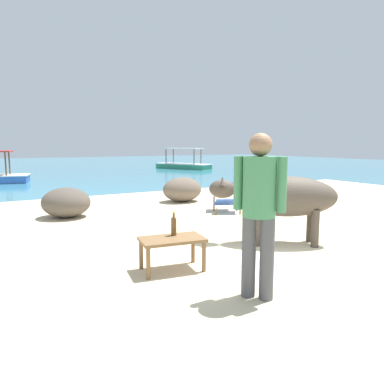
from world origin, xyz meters
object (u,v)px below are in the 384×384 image
at_px(bottle, 174,226).
at_px(boat_green, 183,164).
at_px(cow, 282,197).
at_px(low_bench_table, 172,243).
at_px(deck_chair_near, 226,195).
at_px(person_standing, 259,204).

height_order(bottle, boat_green, boat_green).
xyz_separation_m(cow, low_bench_table, (-1.97, -0.25, -0.39)).
bearing_deg(deck_chair_near, cow, 9.41).
relative_size(cow, person_standing, 1.12).
distance_m(cow, boat_green, 17.23).
xyz_separation_m(cow, person_standing, (-1.57, -1.35, 0.23)).
distance_m(deck_chair_near, person_standing, 4.57).
relative_size(bottle, person_standing, 0.18).
bearing_deg(boat_green, bottle, 125.49).
height_order(deck_chair_near, person_standing, person_standing).
relative_size(bottle, deck_chair_near, 0.32).
xyz_separation_m(cow, boat_green, (6.69, 15.87, -0.47)).
distance_m(low_bench_table, bottle, 0.22).
xyz_separation_m(cow, deck_chair_near, (0.74, 2.56, -0.34)).
relative_size(cow, deck_chair_near, 1.97).
xyz_separation_m(low_bench_table, deck_chair_near, (2.71, 2.80, 0.05)).
relative_size(deck_chair_near, person_standing, 0.57).
bearing_deg(low_bench_table, person_standing, -62.00).
relative_size(person_standing, boat_green, 0.43).
height_order(low_bench_table, deck_chair_near, deck_chair_near).
bearing_deg(cow, deck_chair_near, -71.52).
xyz_separation_m(bottle, person_standing, (0.33, -1.20, 0.43)).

